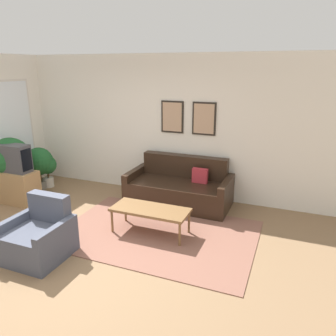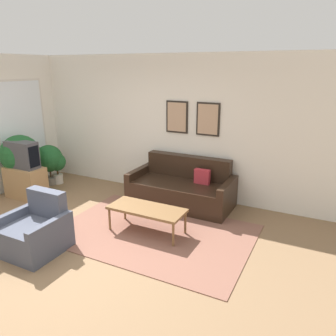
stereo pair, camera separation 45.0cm
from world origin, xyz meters
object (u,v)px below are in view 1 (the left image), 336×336
object	(u,v)px
couch	(180,188)
potted_plant_tall	(10,159)
armchair	(39,238)
coffee_table	(150,211)
tv	(13,158)

from	to	relation	value
couch	potted_plant_tall	size ratio (longest dim) A/B	1.59
couch	potted_plant_tall	distance (m)	3.27
couch	armchair	distance (m)	2.64
coffee_table	armchair	bearing A→B (deg)	-134.75
couch	tv	size ratio (longest dim) A/B	2.95
couch	potted_plant_tall	xyz separation A→B (m)	(-3.10, -0.91, 0.48)
tv	potted_plant_tall	size ratio (longest dim) A/B	0.54
tv	armchair	size ratio (longest dim) A/B	0.80
potted_plant_tall	tv	bearing A→B (deg)	-32.80
coffee_table	armchair	distance (m)	1.60
coffee_table	potted_plant_tall	bearing A→B (deg)	173.77
armchair	potted_plant_tall	distance (m)	2.50
potted_plant_tall	armchair	bearing A→B (deg)	-36.94
coffee_table	armchair	xyz separation A→B (m)	(-1.12, -1.13, -0.10)
tv	couch	bearing A→B (deg)	20.83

